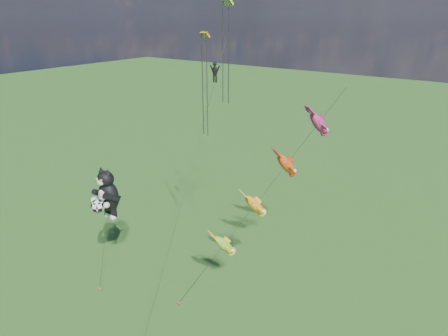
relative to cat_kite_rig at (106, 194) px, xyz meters
The scene contains 4 objects.
ground 9.04m from the cat_kite_rig, 85.41° to the right, with size 300.00×300.00×0.00m, color #154511.
cat_kite_rig is the anchor object (origin of this frame).
fish_windsock_rig 15.30m from the cat_kite_rig, 29.93° to the left, with size 9.07×13.27×18.80m.
parafoil_rig 15.28m from the cat_kite_rig, 50.88° to the left, with size 4.18×17.19×25.95m.
Camera 1 is at (27.11, -18.70, 24.67)m, focal length 30.00 mm.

